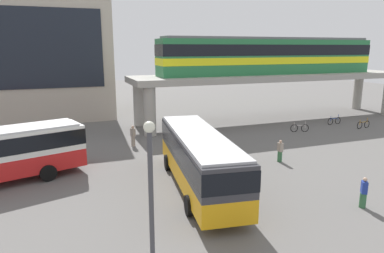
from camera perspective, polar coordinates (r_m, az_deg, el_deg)
ground_plane at (r=28.78m, az=-6.44°, el=-3.18°), size 120.00×120.00×0.00m
elevated_platform at (r=39.41m, az=13.13°, el=7.30°), size 31.20×6.15×5.05m
train at (r=38.93m, az=12.57°, el=11.20°), size 24.50×2.96×3.84m
bus_main at (r=19.63m, az=1.10°, el=-4.62°), size 4.02×11.28×3.22m
bicycle_silver at (r=34.91m, az=17.05°, el=-0.24°), size 1.73×0.58×1.04m
bicycle_orange at (r=38.81m, az=26.03°, el=0.28°), size 1.79×0.24×1.04m
bicycle_blue at (r=39.51m, az=22.07°, el=0.85°), size 1.79×0.19×1.04m
pedestrian_at_kerb at (r=19.72m, az=26.07°, el=-9.75°), size 0.44×0.48×1.59m
pedestrian_near_building at (r=28.80m, az=-9.54°, el=-1.62°), size 0.39×0.47×1.71m
pedestrian_waiting_near_stop at (r=25.33m, az=14.09°, el=-3.99°), size 0.32×0.40×1.57m
lamp_post at (r=11.24m, az=-6.67°, el=-10.64°), size 0.36×0.36×5.69m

